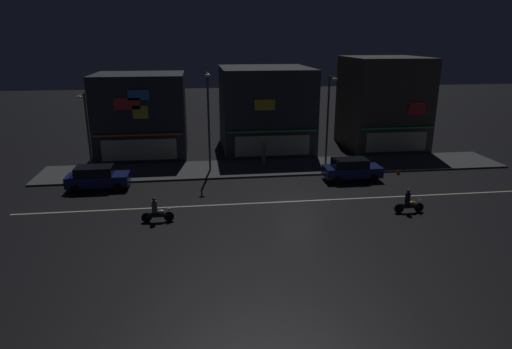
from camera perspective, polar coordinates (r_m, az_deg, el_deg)
The scene contains 15 objects.
ground_plane at distance 30.06m, azimuth 5.43°, elevation -3.40°, with size 140.00×140.00×0.00m, color black.
lane_divider_stripe at distance 30.06m, azimuth 5.43°, elevation -3.39°, with size 36.27×0.16×0.01m, color beige.
sidewalk_far at distance 37.51m, azimuth 2.73°, elevation 0.95°, with size 38.18×5.05×0.14m, color #424447.
storefront_left_block at distance 42.18m, azimuth -14.31°, elevation 7.29°, with size 7.81×6.87×7.38m.
storefront_center_block at distance 43.48m, azimuth 1.15°, elevation 8.35°, with size 8.29×9.18×7.77m.
storefront_right_block at distance 45.83m, azimuth 15.78°, elevation 8.73°, with size 7.14×7.65×8.67m.
streetlamp_west at distance 36.79m, azimuth -20.68°, elevation 5.74°, with size 0.44×1.64×6.36m.
streetlamp_mid at distance 35.42m, azimuth -6.04°, elevation 7.60°, with size 0.44×1.64×7.81m.
streetlamp_east at distance 37.63m, azimuth 9.20°, elevation 7.67°, with size 0.44×1.64×7.37m.
pedestrian_on_sidewalk at distance 38.03m, azimuth 1.01°, elevation 2.70°, with size 0.34×0.34×1.92m.
parked_car_near_kerb at distance 34.03m, azimuth -19.50°, elevation -0.33°, with size 4.30×1.98×1.67m.
parked_car_trailing at distance 34.86m, azimuth 12.02°, elevation 0.69°, with size 4.30×1.98×1.67m.
motorcycle_lead at distance 29.41m, azimuth 18.80°, elevation -3.43°, with size 1.90×0.60×1.52m.
motorcycle_following at distance 27.12m, azimuth -12.51°, elevation -4.64°, with size 1.90×0.60×1.52m.
traffic_cone at distance 37.35m, azimuth 17.60°, elevation 0.41°, with size 0.36×0.36×0.55m, color orange.
Camera 1 is at (-6.49, -27.42, 10.47)m, focal length 31.54 mm.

